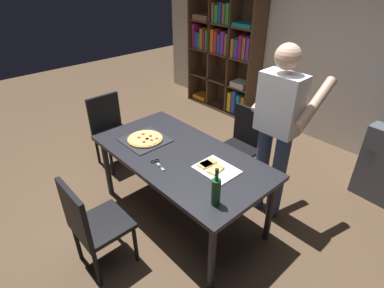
% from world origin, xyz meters
% --- Properties ---
extents(ground_plane, '(12.00, 12.00, 0.00)m').
position_xyz_m(ground_plane, '(0.00, 0.00, 0.00)').
color(ground_plane, brown).
extents(back_wall, '(6.40, 0.10, 2.80)m').
position_xyz_m(back_wall, '(0.00, 2.60, 1.40)').
color(back_wall, silver).
rests_on(back_wall, ground_plane).
extents(dining_table, '(1.77, 0.92, 0.75)m').
position_xyz_m(dining_table, '(0.00, 0.00, 0.68)').
color(dining_table, '#232328').
rests_on(dining_table, ground_plane).
extents(chair_near_camera, '(0.42, 0.42, 0.90)m').
position_xyz_m(chair_near_camera, '(-0.00, -0.95, 0.51)').
color(chair_near_camera, black).
rests_on(chair_near_camera, ground_plane).
extents(chair_far_side, '(0.42, 0.42, 0.90)m').
position_xyz_m(chair_far_side, '(0.00, 0.95, 0.51)').
color(chair_far_side, black).
rests_on(chair_far_side, ground_plane).
extents(chair_left_end, '(0.42, 0.42, 0.90)m').
position_xyz_m(chair_left_end, '(-1.37, 0.00, 0.51)').
color(chair_left_end, black).
rests_on(chair_left_end, ground_plane).
extents(bookshelf, '(1.40, 0.35, 1.95)m').
position_xyz_m(bookshelf, '(-1.60, 2.38, 0.99)').
color(bookshelf, '#513823').
rests_on(bookshelf, ground_plane).
extents(person_serving_pizza, '(0.55, 0.54, 1.75)m').
position_xyz_m(person_serving_pizza, '(0.54, 0.73, 1.00)').
color(person_serving_pizza, '#38476B').
rests_on(person_serving_pizza, ground_plane).
extents(pepperoni_pizza_on_tray, '(0.41, 0.41, 0.04)m').
position_xyz_m(pepperoni_pizza_on_tray, '(-0.43, -0.10, 0.77)').
color(pepperoni_pizza_on_tray, '#2D2D33').
rests_on(pepperoni_pizza_on_tray, dining_table).
extents(pizza_slices_on_towel, '(0.36, 0.28, 0.03)m').
position_xyz_m(pizza_slices_on_towel, '(0.38, 0.06, 0.76)').
color(pizza_slices_on_towel, white).
rests_on(pizza_slices_on_towel, dining_table).
extents(wine_bottle, '(0.07, 0.07, 0.32)m').
position_xyz_m(wine_bottle, '(0.70, -0.25, 0.87)').
color(wine_bottle, '#194723').
rests_on(wine_bottle, dining_table).
extents(kitchen_scissors, '(0.20, 0.09, 0.01)m').
position_xyz_m(kitchen_scissors, '(-0.02, -0.26, 0.76)').
color(kitchen_scissors, silver).
rests_on(kitchen_scissors, dining_table).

